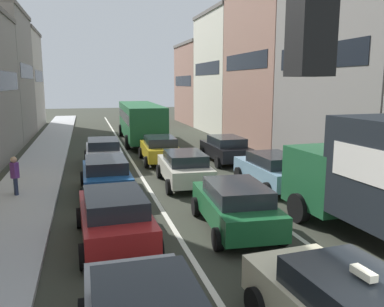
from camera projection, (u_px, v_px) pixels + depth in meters
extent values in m
cube|color=#B5B5B5|center=(42.00, 161.00, 22.53)|extent=(2.60, 64.00, 0.14)
cube|color=silver|center=(130.00, 158.00, 23.82)|extent=(0.16, 60.00, 0.01)
cube|color=silver|center=(185.00, 156.00, 24.69)|extent=(0.16, 60.00, 0.01)
cube|color=black|center=(8.00, 81.00, 23.17)|extent=(0.02, 7.04, 1.10)
cube|color=black|center=(27.00, 71.00, 31.40)|extent=(0.02, 7.04, 1.10)
cube|color=#B2ADA3|center=(2.00, 81.00, 38.98)|extent=(7.00, 8.70, 9.33)
cube|color=black|center=(39.00, 76.00, 39.80)|extent=(0.02, 7.04, 1.10)
cube|color=#936B5B|center=(213.00, 85.00, 44.67)|extent=(7.00, 8.70, 8.51)
cube|color=black|center=(183.00, 81.00, 43.70)|extent=(0.02, 7.04, 1.10)
cube|color=#66605B|center=(213.00, 45.00, 43.90)|extent=(7.20, 8.70, 0.30)
cube|color=beige|center=(243.00, 75.00, 36.14)|extent=(7.00, 8.70, 10.41)
cube|color=black|center=(206.00, 69.00, 35.15)|extent=(0.02, 7.04, 1.10)
cube|color=#66605B|center=(244.00, 14.00, 35.20)|extent=(7.20, 8.70, 0.30)
cube|color=#936B5B|center=(291.00, 70.00, 27.75)|extent=(7.00, 8.70, 10.75)
cube|color=black|center=(245.00, 61.00, 26.76)|extent=(0.02, 7.04, 1.10)
cube|color=gray|center=(380.00, 68.00, 19.42)|extent=(7.00, 8.70, 10.37)
cube|color=black|center=(317.00, 56.00, 18.43)|extent=(0.02, 7.04, 1.10)
cube|color=black|center=(311.00, 19.00, 2.93)|extent=(0.28, 0.28, 0.84)
sphere|color=#F2A519|center=(301.00, 22.00, 3.07)|extent=(0.18, 0.18, 0.18)
sphere|color=green|center=(299.00, 56.00, 3.11)|extent=(0.18, 0.18, 0.18)
cube|color=#1E5933|center=(333.00, 177.00, 12.97)|extent=(2.51, 2.51, 1.90)
cube|color=black|center=(312.00, 159.00, 14.04)|extent=(2.02, 0.12, 0.70)
cylinder|color=black|center=(299.00, 208.00, 12.86)|extent=(0.34, 0.97, 0.96)
cylinder|color=black|center=(359.00, 201.00, 13.58)|extent=(0.34, 0.97, 0.96)
cube|color=#1E2328|center=(362.00, 295.00, 6.15)|extent=(1.75, 2.51, 0.52)
cube|color=#F2EACC|center=(364.00, 273.00, 6.08)|extent=(0.19, 0.45, 0.12)
cylinder|color=black|center=(256.00, 304.00, 7.56)|extent=(0.26, 0.65, 0.64)
cylinder|color=black|center=(336.00, 288.00, 8.15)|extent=(0.26, 0.65, 0.64)
cylinder|color=black|center=(183.00, 301.00, 7.65)|extent=(0.22, 0.64, 0.64)
cube|color=#19592D|center=(235.00, 208.00, 12.22)|extent=(2.10, 4.41, 0.70)
cube|color=#1E2328|center=(237.00, 192.00, 11.92)|extent=(1.75, 2.51, 0.52)
cylinder|color=black|center=(196.00, 206.00, 13.51)|extent=(0.26, 0.65, 0.64)
cylinder|color=black|center=(247.00, 203.00, 13.86)|extent=(0.26, 0.65, 0.64)
cylinder|color=black|center=(218.00, 239.00, 10.69)|extent=(0.26, 0.65, 0.64)
cylinder|color=black|center=(282.00, 234.00, 11.04)|extent=(0.26, 0.65, 0.64)
cube|color=#A51E1E|center=(115.00, 219.00, 11.20)|extent=(1.95, 4.36, 0.70)
cube|color=#1E2328|center=(115.00, 202.00, 10.92)|extent=(1.67, 2.46, 0.52)
cylinder|color=black|center=(80.00, 218.00, 12.37)|extent=(0.24, 0.65, 0.64)
cylinder|color=black|center=(139.00, 212.00, 12.91)|extent=(0.24, 0.65, 0.64)
cylinder|color=black|center=(83.00, 256.00, 9.62)|extent=(0.24, 0.65, 0.64)
cylinder|color=black|center=(158.00, 247.00, 10.16)|extent=(0.24, 0.65, 0.64)
cube|color=beige|center=(184.00, 170.00, 17.60)|extent=(1.99, 4.38, 0.70)
cube|color=#1E2328|center=(185.00, 158.00, 17.31)|extent=(1.69, 2.48, 0.52)
cylinder|color=black|center=(159.00, 171.00, 18.87)|extent=(0.25, 0.65, 0.64)
cylinder|color=black|center=(197.00, 170.00, 19.26)|extent=(0.25, 0.65, 0.64)
cylinder|color=black|center=(169.00, 187.00, 16.06)|extent=(0.25, 0.65, 0.64)
cylinder|color=black|center=(213.00, 184.00, 16.45)|extent=(0.25, 0.65, 0.64)
cube|color=#194C8C|center=(106.00, 177.00, 16.23)|extent=(1.84, 4.31, 0.70)
cube|color=#1E2328|center=(106.00, 165.00, 15.94)|extent=(1.60, 2.42, 0.52)
cylinder|color=black|center=(83.00, 179.00, 17.44)|extent=(0.23, 0.64, 0.64)
cylinder|color=black|center=(125.00, 176.00, 17.92)|extent=(0.23, 0.64, 0.64)
cylinder|color=black|center=(84.00, 197.00, 14.66)|extent=(0.23, 0.64, 0.64)
cylinder|color=black|center=(133.00, 193.00, 15.15)|extent=(0.23, 0.64, 0.64)
cube|color=#B29319|center=(160.00, 151.00, 22.60)|extent=(1.94, 4.36, 0.70)
cube|color=#1E2328|center=(160.00, 141.00, 22.31)|extent=(1.66, 2.46, 0.52)
cylinder|color=black|center=(141.00, 153.00, 23.85)|extent=(0.24, 0.65, 0.64)
cylinder|color=black|center=(171.00, 152.00, 24.27)|extent=(0.24, 0.65, 0.64)
cylinder|color=black|center=(147.00, 162.00, 21.05)|extent=(0.24, 0.65, 0.64)
cylinder|color=black|center=(181.00, 161.00, 21.47)|extent=(0.24, 0.65, 0.64)
cube|color=silver|center=(103.00, 154.00, 21.63)|extent=(1.84, 4.31, 0.70)
cube|color=#1E2328|center=(103.00, 144.00, 21.34)|extent=(1.60, 2.42, 0.52)
cylinder|color=black|center=(86.00, 156.00, 22.85)|extent=(0.23, 0.64, 0.64)
cylinder|color=black|center=(119.00, 155.00, 23.31)|extent=(0.23, 0.64, 0.64)
cylinder|color=black|center=(86.00, 166.00, 20.07)|extent=(0.23, 0.64, 0.64)
cylinder|color=black|center=(123.00, 164.00, 20.52)|extent=(0.23, 0.64, 0.64)
cube|color=#759EB7|center=(272.00, 172.00, 17.14)|extent=(1.87, 4.33, 0.70)
cube|color=#1E2328|center=(274.00, 160.00, 16.85)|extent=(1.63, 2.44, 0.52)
cylinder|color=black|center=(239.00, 174.00, 18.33)|extent=(0.23, 0.64, 0.64)
cylinder|color=black|center=(275.00, 172.00, 18.83)|extent=(0.23, 0.64, 0.64)
cylinder|color=black|center=(268.00, 190.00, 15.57)|extent=(0.23, 0.64, 0.64)
cylinder|color=black|center=(309.00, 187.00, 16.07)|extent=(0.23, 0.64, 0.64)
cube|color=black|center=(225.00, 151.00, 22.60)|extent=(1.82, 4.31, 0.70)
cube|color=#1E2328|center=(227.00, 141.00, 22.31)|extent=(1.60, 2.42, 0.52)
cylinder|color=black|center=(203.00, 153.00, 23.82)|extent=(0.22, 0.64, 0.64)
cylinder|color=black|center=(231.00, 152.00, 24.29)|extent=(0.22, 0.64, 0.64)
cylinder|color=black|center=(218.00, 162.00, 21.04)|extent=(0.22, 0.64, 0.64)
cylinder|color=black|center=(250.00, 161.00, 21.50)|extent=(0.22, 0.64, 0.64)
cube|color=#1E6033|center=(140.00, 120.00, 30.03)|extent=(2.75, 10.56, 2.40)
cube|color=black|center=(140.00, 115.00, 29.97)|extent=(2.77, 9.93, 0.70)
cylinder|color=black|center=(121.00, 130.00, 33.56)|extent=(0.32, 1.01, 1.00)
cylinder|color=black|center=(150.00, 130.00, 34.15)|extent=(0.32, 1.01, 1.00)
cylinder|color=black|center=(128.00, 142.00, 26.94)|extent=(0.32, 1.01, 1.00)
cylinder|color=black|center=(164.00, 141.00, 27.52)|extent=(0.32, 1.01, 1.00)
cylinder|color=#262D47|center=(16.00, 188.00, 15.49)|extent=(0.16, 0.16, 0.82)
cylinder|color=#262D47|center=(16.00, 187.00, 15.65)|extent=(0.16, 0.16, 0.82)
cylinder|color=#66337F|center=(15.00, 170.00, 15.44)|extent=(0.34, 0.34, 0.60)
sphere|color=tan|center=(14.00, 160.00, 15.37)|extent=(0.24, 0.24, 0.24)
cylinder|color=#66337F|center=(15.00, 171.00, 15.24)|extent=(0.10, 0.10, 0.55)
cylinder|color=#66337F|center=(14.00, 168.00, 15.63)|extent=(0.10, 0.10, 0.55)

